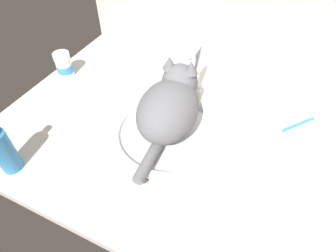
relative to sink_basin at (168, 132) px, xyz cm
name	(u,v)px	position (x,y,z in cm)	size (l,w,h in cm)	color
countertop	(183,134)	(3.64, 3.71, -2.74)	(120.34, 83.22, 3.00)	silver
backsplash_wall	(230,20)	(3.64, 46.52, 17.53)	(120.34, 2.40, 43.55)	beige
sink_basin	(168,132)	(0.00, 0.00, 0.00)	(36.41, 36.41, 2.80)	white
faucet	(196,76)	(0.00, 22.99, 6.63)	(18.75, 10.73, 20.57)	silver
cat	(171,104)	(-0.14, 2.03, 9.96)	(19.03, 37.53, 19.54)	slate
pill_bottle	(64,65)	(-50.28, 12.00, 3.28)	(6.19, 6.19, 9.74)	white
soap_pump_bottle	(3,151)	(-34.86, -30.40, 6.10)	(5.64, 5.64, 19.05)	teal
toothbrush	(293,126)	(35.47, 20.34, -0.62)	(11.40, 13.83, 1.70)	#338CD1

